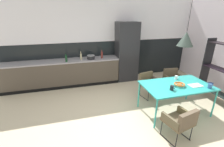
% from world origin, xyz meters
% --- Properties ---
extents(ground_plane, '(9.20, 9.20, 0.00)m').
position_xyz_m(ground_plane, '(0.00, 0.00, 0.00)').
color(ground_plane, '#C0B190').
extents(back_wall_splashback_dark, '(7.08, 0.12, 1.41)m').
position_xyz_m(back_wall_splashback_dark, '(0.00, 2.80, 0.71)').
color(back_wall_splashback_dark, black).
rests_on(back_wall_splashback_dark, ground).
extents(back_wall_panel_upper, '(7.08, 0.12, 1.41)m').
position_xyz_m(back_wall_panel_upper, '(0.00, 2.80, 2.12)').
color(back_wall_panel_upper, white).
rests_on(back_wall_panel_upper, back_wall_splashback_dark).
extents(kitchen_counter, '(3.80, 0.63, 0.90)m').
position_xyz_m(kitchen_counter, '(-1.50, 2.44, 0.45)').
color(kitchen_counter, '#473E34').
rests_on(kitchen_counter, ground).
extents(refrigerator_column, '(0.74, 0.60, 2.10)m').
position_xyz_m(refrigerator_column, '(0.77, 2.44, 1.05)').
color(refrigerator_column, '#232326').
rests_on(refrigerator_column, ground).
extents(dining_table, '(1.61, 0.94, 0.75)m').
position_xyz_m(dining_table, '(1.20, 0.09, 0.71)').
color(dining_table, teal).
rests_on(dining_table, ground).
extents(armchair_corner_seat, '(0.57, 0.56, 0.71)m').
position_xyz_m(armchair_corner_seat, '(0.97, 1.01, 0.47)').
color(armchair_corner_seat, brown).
rests_on(armchair_corner_seat, ground).
extents(armchair_near_window, '(0.57, 0.56, 0.72)m').
position_xyz_m(armchair_near_window, '(0.72, -0.76, 0.47)').
color(armchair_near_window, brown).
rests_on(armchair_near_window, ground).
extents(armchair_facing_counter, '(0.52, 0.51, 0.74)m').
position_xyz_m(armchair_facing_counter, '(1.80, 1.06, 0.49)').
color(armchair_facing_counter, brown).
rests_on(armchair_facing_counter, ground).
extents(fruit_bowl, '(0.25, 0.25, 0.07)m').
position_xyz_m(fruit_bowl, '(1.22, 0.02, 0.79)').
color(fruit_bowl, '#B2662D').
rests_on(fruit_bowl, dining_table).
extents(open_book, '(0.30, 0.19, 0.02)m').
position_xyz_m(open_book, '(1.60, -0.06, 0.76)').
color(open_book, white).
rests_on(open_book, dining_table).
extents(mug_short_terracotta, '(0.11, 0.07, 0.09)m').
position_xyz_m(mug_short_terracotta, '(1.41, 0.40, 0.80)').
color(mug_short_terracotta, white).
rests_on(mug_short_terracotta, dining_table).
extents(mug_white_ceramic, '(0.13, 0.08, 0.11)m').
position_xyz_m(mug_white_ceramic, '(0.92, -0.11, 0.80)').
color(mug_white_ceramic, black).
rests_on(mug_white_ceramic, dining_table).
extents(mug_glass_clear, '(0.13, 0.08, 0.10)m').
position_xyz_m(mug_glass_clear, '(1.82, -0.25, 0.80)').
color(mug_glass_clear, '#335B93').
rests_on(mug_glass_clear, dining_table).
extents(cooking_pot, '(0.26, 0.26, 0.16)m').
position_xyz_m(cooking_pot, '(-0.54, 2.37, 0.96)').
color(cooking_pot, black).
rests_on(cooking_pot, kitchen_counter).
extents(bottle_wine_green, '(0.07, 0.07, 0.29)m').
position_xyz_m(bottle_wine_green, '(-0.15, 2.39, 1.01)').
color(bottle_wine_green, maroon).
rests_on(bottle_wine_green, kitchen_counter).
extents(bottle_vinegar_dark, '(0.06, 0.06, 0.28)m').
position_xyz_m(bottle_vinegar_dark, '(-0.86, 2.37, 1.00)').
color(bottle_vinegar_dark, tan).
rests_on(bottle_vinegar_dark, kitchen_counter).
extents(bottle_spice_small, '(0.06, 0.06, 0.27)m').
position_xyz_m(bottle_spice_small, '(-1.34, 2.25, 1.01)').
color(bottle_spice_small, '#0F3319').
rests_on(bottle_spice_small, kitchen_counter).
extents(open_shelf_unit, '(0.30, 1.00, 1.80)m').
position_xyz_m(open_shelf_unit, '(2.72, 0.31, 0.90)').
color(open_shelf_unit, black).
rests_on(open_shelf_unit, ground).
extents(pendant_lamp_over_table_near, '(0.33, 0.33, 1.09)m').
position_xyz_m(pendant_lamp_over_table_near, '(1.20, 0.05, 1.84)').
color(pendant_lamp_over_table_near, black).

